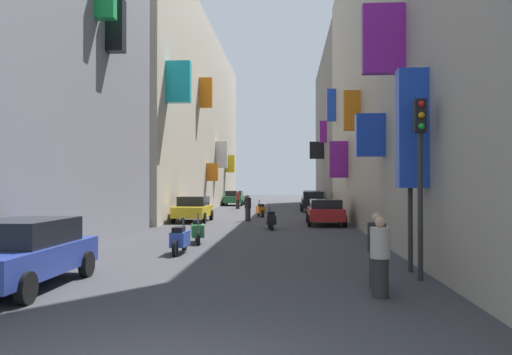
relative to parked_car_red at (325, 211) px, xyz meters
name	(u,v)px	position (x,y,z in m)	size (l,w,h in m)	color
ground_plane	(264,216)	(-3.58, 7.64, -0.73)	(140.00, 140.00, 0.00)	#38383D
building_left_mid_b	(180,119)	(-11.58, 17.91, 7.18)	(7.33, 39.43, 15.82)	#BCB29E
building_right_mid_a	(400,85)	(4.42, 2.30, 7.10)	(7.05, 20.74, 15.66)	#9E9384
building_right_mid_b	(352,130)	(4.42, 25.15, 6.83)	(7.36, 24.96, 15.11)	slate
parked_car_red	(325,211)	(0.00, 0.00, 0.00)	(1.95, 3.99, 1.36)	#B21E1E
parked_car_yellow	(193,208)	(-7.45, 2.10, 0.04)	(1.92, 4.03, 1.45)	gold
parked_car_black	(313,201)	(-0.02, 13.83, 0.09)	(1.97, 4.07, 1.57)	black
parked_car_green	(234,198)	(-7.49, 25.12, 0.05)	(2.01, 4.08, 1.48)	#236638
parked_car_blue	(21,252)	(-7.52, -17.23, 0.02)	(1.93, 4.29, 1.42)	navy
parked_car_grey	(312,199)	(0.17, 20.71, 0.08)	(1.87, 4.03, 1.56)	slate
scooter_blue	(180,239)	(-5.32, -11.72, -0.26)	(0.44, 1.86, 1.13)	#2D4CAD
scooter_orange	(261,210)	(-3.80, 6.72, -0.26)	(0.70, 1.80, 1.13)	orange
scooter_green	(198,230)	(-5.28, -8.78, -0.26)	(0.67, 1.80, 1.13)	#287F3D
scooter_silver	(247,200)	(-6.49, 28.66, -0.26)	(0.60, 1.83, 1.13)	#ADADB2
scooter_black	(271,220)	(-2.81, -2.69, -0.26)	(0.58, 1.84, 1.13)	black
pedestrian_crossing	(238,200)	(-6.38, 17.62, 0.06)	(0.40, 0.40, 1.59)	black
pedestrian_near_left	(248,208)	(-4.32, 2.62, 0.06)	(0.52, 0.52, 1.59)	#303030
pedestrian_near_right	(377,251)	(-0.10, -16.83, 0.05)	(0.52, 0.52, 1.57)	#2E2E2E
pedestrian_mid_street	(380,258)	(-0.19, -17.71, 0.04)	(0.54, 0.54, 1.55)	#2B2B2B
traffic_light_near_corner	(420,156)	(1.03, -15.86, 2.07)	(0.26, 0.34, 4.09)	#2D2D2D
traffic_light_far_corner	(410,152)	(1.07, -14.72, 2.25)	(0.26, 0.34, 4.37)	#2D2D2D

